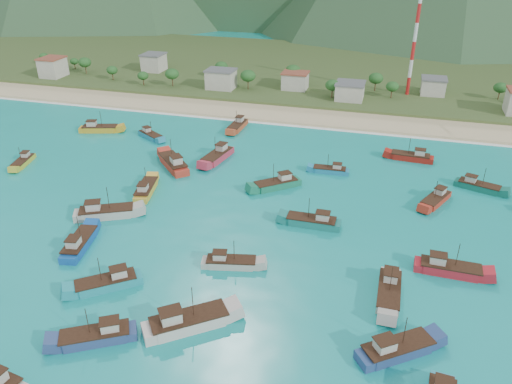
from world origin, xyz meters
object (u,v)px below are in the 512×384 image
(boat_19, at_px, (330,171))
(boat_23, at_px, (238,126))
(boat_16, at_px, (99,129))
(boat_5, at_px, (396,350))
(radio_tower, at_px, (414,42))
(boat_6, at_px, (389,292))
(boat_30, at_px, (217,156))
(boat_8, at_px, (97,337))
(boat_11, at_px, (151,136))
(boat_27, at_px, (188,322))
(boat_20, at_px, (230,263))
(boat_15, at_px, (23,162))
(boat_1, at_px, (411,157))
(boat_28, at_px, (80,244))
(boat_26, at_px, (436,200))
(boat_4, at_px, (449,269))
(boat_25, at_px, (146,190))
(boat_22, at_px, (277,184))
(boat_29, at_px, (312,222))
(boat_17, at_px, (174,164))
(boat_10, at_px, (108,283))
(boat_0, at_px, (478,187))
(boat_31, at_px, (105,213))

(boat_19, height_order, boat_23, boat_23)
(boat_16, bearing_deg, boat_5, 36.05)
(radio_tower, relative_size, boat_6, 3.14)
(boat_6, xyz_separation_m, boat_30, (-45.59, 44.75, 0.05))
(boat_8, bearing_deg, boat_11, -8.90)
(boat_27, bearing_deg, boat_20, 138.20)
(radio_tower, relative_size, boat_15, 3.91)
(boat_1, distance_m, boat_28, 84.52)
(boat_5, height_order, boat_26, boat_5)
(boat_8, bearing_deg, boat_4, -88.16)
(boat_8, relative_size, boat_20, 1.10)
(boat_15, height_order, boat_25, boat_25)
(radio_tower, xyz_separation_m, boat_27, (-30.25, -129.85, -18.99))
(radio_tower, xyz_separation_m, boat_15, (-94.17, -85.61, -19.41))
(boat_15, distance_m, boat_22, 66.03)
(boat_1, height_order, boat_5, boat_5)
(radio_tower, bearing_deg, boat_28, -116.79)
(boat_22, bearing_deg, boat_29, 176.91)
(boat_23, distance_m, boat_28, 70.19)
(boat_15, xyz_separation_m, boat_20, (65.16, -27.70, 0.09))
(boat_19, relative_size, boat_30, 0.72)
(boat_20, height_order, boat_23, boat_23)
(boat_6, relative_size, boat_28, 1.00)
(boat_23, height_order, boat_25, boat_25)
(boat_19, distance_m, boat_23, 39.44)
(boat_17, bearing_deg, boat_11, 87.83)
(radio_tower, xyz_separation_m, boat_11, (-71.04, -59.86, -19.36))
(radio_tower, height_order, boat_4, radio_tower)
(boat_1, xyz_separation_m, boat_23, (-50.84, 10.13, -0.01))
(boat_27, bearing_deg, boat_5, 57.93)
(boat_10, bearing_deg, boat_30, -37.76)
(boat_0, height_order, boat_1, boat_1)
(radio_tower, height_order, boat_29, radio_tower)
(boat_16, xyz_separation_m, boat_25, (31.57, -32.24, -0.05))
(boat_29, bearing_deg, boat_23, 32.36)
(boat_17, height_order, boat_25, boat_17)
(boat_25, bearing_deg, boat_19, 17.47)
(boat_17, height_order, boat_19, boat_17)
(boat_11, xyz_separation_m, boat_25, (14.61, -31.76, 0.14))
(boat_15, height_order, boat_29, boat_29)
(boat_0, distance_m, boat_27, 76.73)
(boat_23, bearing_deg, boat_31, 82.13)
(boat_16, distance_m, boat_20, 79.93)
(boat_5, distance_m, boat_17, 75.21)
(boat_6, height_order, boat_27, boat_27)
(boat_1, height_order, boat_25, boat_1)
(boat_17, bearing_deg, boat_8, -119.66)
(boat_4, height_order, boat_5, boat_5)
(boat_6, relative_size, boat_19, 1.30)
(boat_15, relative_size, boat_16, 0.80)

